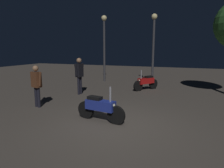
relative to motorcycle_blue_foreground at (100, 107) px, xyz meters
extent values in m
plane|color=#4C443D|center=(0.58, -0.25, -0.44)|extent=(40.00, 40.00, 0.00)
cylinder|color=black|center=(-0.54, 0.08, -0.16)|extent=(0.57, 0.18, 0.56)
cylinder|color=black|center=(0.55, -0.08, -0.16)|extent=(0.57, 0.18, 0.56)
cube|color=navy|center=(0.00, 0.00, 0.07)|extent=(0.98, 0.43, 0.30)
cube|color=black|center=(-0.19, 0.03, 0.27)|extent=(0.47, 0.30, 0.10)
cylinder|color=gray|center=(0.35, -0.05, 0.45)|extent=(0.07, 0.07, 0.45)
sphere|color=#F2EABF|center=(0.45, -0.06, 0.12)|extent=(0.12, 0.12, 0.12)
cylinder|color=black|center=(0.71, 5.63, -0.16)|extent=(0.42, 0.51, 0.56)
cylinder|color=black|center=(0.05, 4.74, -0.16)|extent=(0.42, 0.51, 0.56)
cube|color=#B71414|center=(0.38, 5.19, 0.07)|extent=(0.81, 0.94, 0.30)
cube|color=black|center=(0.50, 5.35, 0.27)|extent=(0.46, 0.50, 0.10)
cylinder|color=gray|center=(0.17, 4.91, 0.45)|extent=(0.08, 0.08, 0.45)
sphere|color=#F2EABF|center=(0.11, 4.82, 0.12)|extent=(0.12, 0.12, 0.12)
cylinder|color=black|center=(-2.48, 2.93, 0.00)|extent=(0.12, 0.12, 0.87)
cylinder|color=black|center=(-2.46, 3.09, 0.00)|extent=(0.12, 0.12, 0.87)
cube|color=black|center=(-2.47, 3.01, 0.75)|extent=(0.30, 0.39, 0.65)
sphere|color=#9E7251|center=(-2.47, 3.01, 1.22)|extent=(0.24, 0.24, 0.24)
cylinder|color=black|center=(-2.51, 2.77, 0.78)|extent=(0.12, 0.20, 0.59)
cylinder|color=black|center=(-2.43, 3.25, 0.78)|extent=(0.12, 0.20, 0.59)
cylinder|color=black|center=(-2.95, 0.53, -0.05)|extent=(0.12, 0.12, 0.78)
cylinder|color=black|center=(-2.79, 0.49, -0.05)|extent=(0.12, 0.12, 0.78)
cube|color=#59331E|center=(-2.87, 0.51, 0.63)|extent=(0.41, 0.33, 0.58)
sphere|color=#9E7251|center=(-2.87, 0.51, 1.05)|extent=(0.21, 0.21, 0.21)
cylinder|color=#59331E|center=(-3.10, 0.57, 0.66)|extent=(0.20, 0.13, 0.53)
cylinder|color=#59331E|center=(-2.64, 0.45, 0.66)|extent=(0.20, 0.13, 0.53)
cylinder|color=#38383D|center=(-2.87, 7.04, 1.60)|extent=(0.14, 0.14, 4.07)
sphere|color=#F9E59E|center=(-2.87, 7.04, 3.77)|extent=(0.36, 0.36, 0.36)
cylinder|color=#38383D|center=(0.37, 7.29, 1.57)|extent=(0.14, 0.14, 4.02)
sphere|color=#F9E59E|center=(0.37, 7.29, 3.72)|extent=(0.36, 0.36, 0.36)
camera|label=1|loc=(2.41, -5.29, 1.76)|focal=31.44mm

